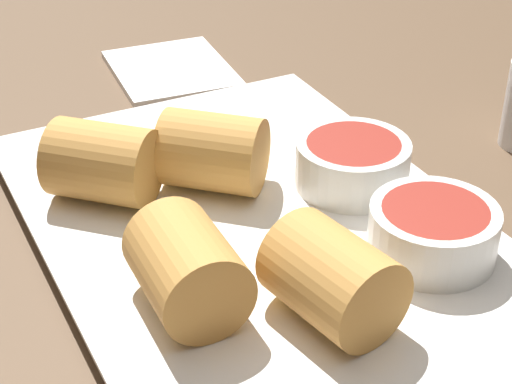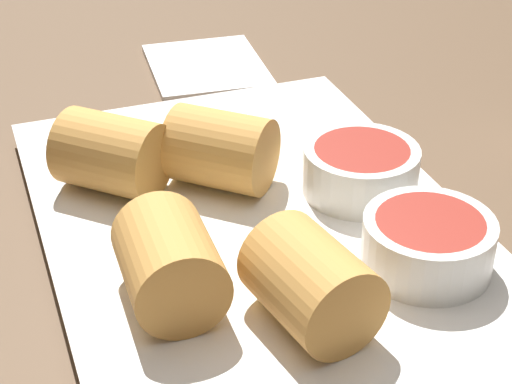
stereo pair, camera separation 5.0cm
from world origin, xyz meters
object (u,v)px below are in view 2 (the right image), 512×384
Objects in this scene: dipping_bowl_near at (361,168)px; serving_plate at (256,230)px; dipping_bowl_far at (428,242)px; napkin at (207,67)px.

serving_plate is at bearing -83.29° from dipping_bowl_near.
dipping_bowl_far is (8.34, -0.08, 0.00)cm from dipping_bowl_near.
dipping_bowl_near reaches higher than serving_plate.
napkin is at bearing -174.13° from dipping_bowl_near.
serving_plate is 25.52cm from napkin.
napkin is at bearing -175.76° from dipping_bowl_far.
dipping_bowl_far reaches higher than serving_plate.
serving_plate is at bearing -10.62° from napkin.
napkin is (-32.57, -2.41, -2.84)cm from dipping_bowl_far.
dipping_bowl_far is at bearing 4.24° from napkin.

